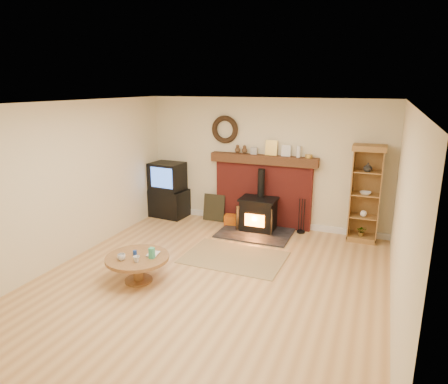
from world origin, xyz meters
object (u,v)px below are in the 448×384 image
at_px(tv_unit, 168,191).
at_px(coffee_table, 137,261).
at_px(wood_stove, 258,216).
at_px(curio_cabinet, 365,194).

height_order(tv_unit, coffee_table, tv_unit).
relative_size(wood_stove, coffee_table, 1.50).
bearing_deg(curio_cabinet, wood_stove, -171.79).
relative_size(tv_unit, coffee_table, 1.29).
relative_size(wood_stove, tv_unit, 1.16).
distance_m(wood_stove, tv_unit, 2.17).
distance_m(tv_unit, curio_cabinet, 4.12).
height_order(curio_cabinet, coffee_table, curio_cabinet).
xyz_separation_m(wood_stove, tv_unit, (-2.14, 0.20, 0.25)).
xyz_separation_m(wood_stove, curio_cabinet, (1.96, 0.28, 0.58)).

